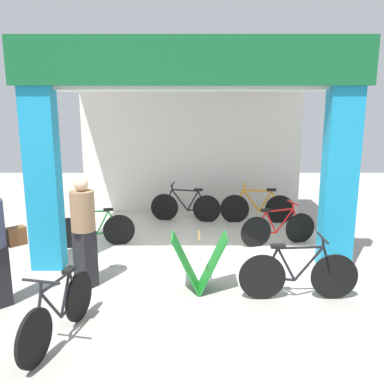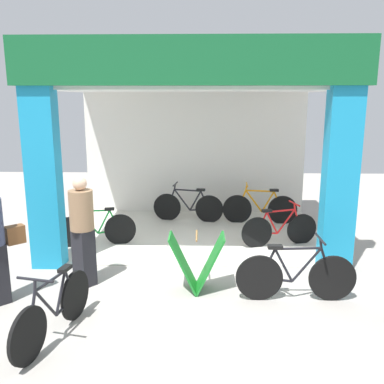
{
  "view_description": "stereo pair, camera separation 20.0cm",
  "coord_description": "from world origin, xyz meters",
  "px_view_note": "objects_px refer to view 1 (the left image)",
  "views": [
    {
      "loc": [
        0.01,
        -7.0,
        2.93
      ],
      "look_at": [
        0.0,
        0.93,
        1.15
      ],
      "focal_mm": 39.51,
      "sensor_mm": 36.0,
      "label": 1
    },
    {
      "loc": [
        0.21,
        -7.0,
        2.93
      ],
      "look_at": [
        0.0,
        0.93,
        1.15
      ],
      "focal_mm": 39.51,
      "sensor_mm": 36.0,
      "label": 2
    }
  ],
  "objects_px": {
    "bicycle_parked_0": "(59,312)",
    "sandwich_board_sign": "(200,263)",
    "bicycle_inside_0": "(258,208)",
    "bicycle_parked_1": "(299,274)",
    "bicycle_inside_2": "(95,230)",
    "pedestrian_0": "(84,230)",
    "bicycle_inside_3": "(279,229)",
    "bicycle_inside_1": "(186,207)"
  },
  "relations": [
    {
      "from": "bicycle_inside_0",
      "to": "bicycle_inside_3",
      "type": "distance_m",
      "value": 1.55
    },
    {
      "from": "bicycle_inside_3",
      "to": "bicycle_parked_1",
      "type": "distance_m",
      "value": 2.34
    },
    {
      "from": "bicycle_parked_1",
      "to": "bicycle_inside_1",
      "type": "bearing_deg",
      "value": 113.16
    },
    {
      "from": "bicycle_parked_0",
      "to": "bicycle_inside_2",
      "type": "bearing_deg",
      "value": 95.48
    },
    {
      "from": "bicycle_parked_0",
      "to": "sandwich_board_sign",
      "type": "bearing_deg",
      "value": 38.71
    },
    {
      "from": "bicycle_inside_1",
      "to": "bicycle_parked_1",
      "type": "xyz_separation_m",
      "value": [
        1.71,
        -4.0,
        0.01
      ]
    },
    {
      "from": "bicycle_inside_1",
      "to": "bicycle_inside_2",
      "type": "bearing_deg",
      "value": -135.31
    },
    {
      "from": "bicycle_inside_2",
      "to": "bicycle_parked_1",
      "type": "xyz_separation_m",
      "value": [
        3.5,
        -2.23,
        0.03
      ]
    },
    {
      "from": "bicycle_inside_3",
      "to": "bicycle_parked_1",
      "type": "bearing_deg",
      "value": -94.28
    },
    {
      "from": "bicycle_inside_0",
      "to": "bicycle_inside_2",
      "type": "bearing_deg",
      "value": -154.81
    },
    {
      "from": "bicycle_inside_1",
      "to": "sandwich_board_sign",
      "type": "height_order",
      "value": "bicycle_inside_1"
    },
    {
      "from": "bicycle_inside_0",
      "to": "bicycle_inside_2",
      "type": "xyz_separation_m",
      "value": [
        -3.49,
        -1.64,
        -0.03
      ]
    },
    {
      "from": "bicycle_inside_2",
      "to": "sandwich_board_sign",
      "type": "distance_m",
      "value": 2.82
    },
    {
      "from": "bicycle_inside_3",
      "to": "bicycle_parked_1",
      "type": "xyz_separation_m",
      "value": [
        -0.17,
        -2.33,
        0.03
      ]
    },
    {
      "from": "bicycle_inside_2",
      "to": "bicycle_parked_0",
      "type": "height_order",
      "value": "bicycle_parked_0"
    },
    {
      "from": "bicycle_inside_0",
      "to": "sandwich_board_sign",
      "type": "distance_m",
      "value": 3.86
    },
    {
      "from": "bicycle_inside_2",
      "to": "sandwich_board_sign",
      "type": "bearing_deg",
      "value": -43.34
    },
    {
      "from": "bicycle_inside_0",
      "to": "bicycle_parked_0",
      "type": "bearing_deg",
      "value": -122.57
    },
    {
      "from": "bicycle_parked_0",
      "to": "pedestrian_0",
      "type": "bearing_deg",
      "value": 92.09
    },
    {
      "from": "bicycle_inside_0",
      "to": "pedestrian_0",
      "type": "bearing_deg",
      "value": -133.48
    },
    {
      "from": "bicycle_inside_3",
      "to": "bicycle_parked_0",
      "type": "distance_m",
      "value": 4.8
    },
    {
      "from": "pedestrian_0",
      "to": "bicycle_inside_3",
      "type": "bearing_deg",
      "value": 28.64
    },
    {
      "from": "bicycle_inside_2",
      "to": "bicycle_parked_0",
      "type": "relative_size",
      "value": 0.95
    },
    {
      "from": "bicycle_parked_1",
      "to": "sandwich_board_sign",
      "type": "height_order",
      "value": "bicycle_parked_1"
    },
    {
      "from": "bicycle_inside_0",
      "to": "bicycle_parked_0",
      "type": "relative_size",
      "value": 1.05
    },
    {
      "from": "bicycle_inside_2",
      "to": "pedestrian_0",
      "type": "height_order",
      "value": "pedestrian_0"
    },
    {
      "from": "bicycle_parked_1",
      "to": "bicycle_inside_3",
      "type": "bearing_deg",
      "value": 85.72
    },
    {
      "from": "bicycle_inside_1",
      "to": "bicycle_inside_2",
      "type": "relative_size",
      "value": 1.06
    },
    {
      "from": "bicycle_inside_1",
      "to": "pedestrian_0",
      "type": "relative_size",
      "value": 0.96
    },
    {
      "from": "sandwich_board_sign",
      "to": "pedestrian_0",
      "type": "distance_m",
      "value": 1.86
    },
    {
      "from": "bicycle_inside_0",
      "to": "pedestrian_0",
      "type": "height_order",
      "value": "pedestrian_0"
    },
    {
      "from": "bicycle_inside_0",
      "to": "bicycle_inside_3",
      "type": "xyz_separation_m",
      "value": [
        0.19,
        -1.54,
        -0.03
      ]
    },
    {
      "from": "bicycle_parked_1",
      "to": "sandwich_board_sign",
      "type": "xyz_separation_m",
      "value": [
        -1.45,
        0.29,
        0.06
      ]
    },
    {
      "from": "bicycle_inside_0",
      "to": "bicycle_inside_3",
      "type": "relative_size",
      "value": 1.12
    },
    {
      "from": "bicycle_inside_0",
      "to": "sandwich_board_sign",
      "type": "relative_size",
      "value": 1.92
    },
    {
      "from": "bicycle_inside_1",
      "to": "bicycle_inside_2",
      "type": "distance_m",
      "value": 2.52
    },
    {
      "from": "bicycle_inside_0",
      "to": "bicycle_parked_1",
      "type": "relative_size",
      "value": 0.99
    },
    {
      "from": "bicycle_inside_0",
      "to": "bicycle_parked_0",
      "type": "height_order",
      "value": "bicycle_inside_0"
    },
    {
      "from": "bicycle_inside_2",
      "to": "sandwich_board_sign",
      "type": "height_order",
      "value": "sandwich_board_sign"
    },
    {
      "from": "bicycle_inside_2",
      "to": "bicycle_parked_1",
      "type": "height_order",
      "value": "bicycle_parked_1"
    },
    {
      "from": "bicycle_parked_0",
      "to": "sandwich_board_sign",
      "type": "height_order",
      "value": "bicycle_parked_0"
    },
    {
      "from": "bicycle_inside_3",
      "to": "pedestrian_0",
      "type": "height_order",
      "value": "pedestrian_0"
    }
  ]
}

